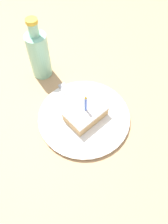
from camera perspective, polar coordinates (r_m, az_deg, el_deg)
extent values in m
cube|color=tan|center=(0.72, 1.25, -3.57)|extent=(2.40, 2.40, 0.04)
cylinder|color=white|center=(0.70, 0.00, -1.28)|extent=(0.28, 0.28, 0.02)
cylinder|color=white|center=(0.70, 0.00, -1.14)|extent=(0.29, 0.29, 0.01)
cube|color=tan|center=(0.68, 0.30, -0.60)|extent=(0.08, 0.12, 0.03)
cube|color=silver|center=(0.66, 0.30, 0.37)|extent=(0.08, 0.12, 0.01)
cylinder|color=#4C72E0|center=(0.64, 0.32, 2.01)|extent=(0.01, 0.01, 0.06)
cone|color=yellow|center=(0.61, 0.33, 3.84)|extent=(0.01, 0.01, 0.01)
cube|color=#B2B2B7|center=(0.71, -2.48, 1.52)|extent=(0.12, 0.04, 0.00)
cube|color=#B2B2B7|center=(0.76, -5.30, 6.14)|extent=(0.05, 0.03, 0.00)
cylinder|color=#8CD1B2|center=(0.79, -11.61, 14.17)|extent=(0.07, 0.07, 0.16)
cylinder|color=#8CD1B2|center=(0.73, -13.10, 20.25)|extent=(0.03, 0.03, 0.05)
cylinder|color=gold|center=(0.71, -13.58, 22.13)|extent=(0.04, 0.04, 0.01)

